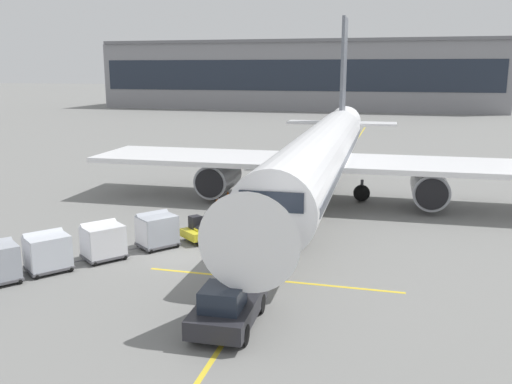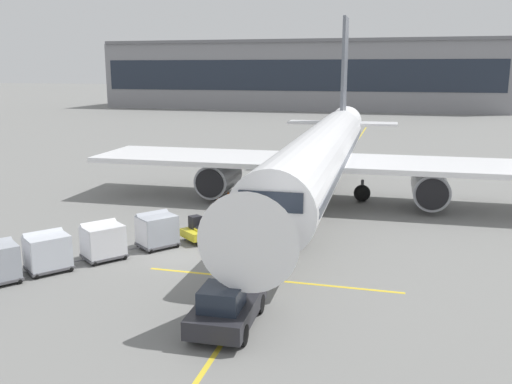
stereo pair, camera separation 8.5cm
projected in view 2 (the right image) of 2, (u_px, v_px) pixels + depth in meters
ground_plane at (183, 256)px, 28.88m from camera, size 600.00×600.00×0.00m
parked_airplane at (322, 155)px, 39.79m from camera, size 33.67×43.88×14.44m
belt_loader at (216, 224)px, 31.72m from camera, size 4.34×4.93×2.94m
baggage_cart_lead at (157, 229)px, 30.05m from camera, size 2.49×2.65×1.91m
baggage_cart_second at (103, 240)px, 28.15m from camera, size 2.49×2.65×1.91m
baggage_cart_third at (47, 251)px, 26.47m from camera, size 2.49×2.65×1.91m
pushback_tug at (227, 306)px, 20.81m from camera, size 2.23×4.46×1.83m
ground_crew_by_loader at (160, 228)px, 30.40m from camera, size 0.47×0.42×1.74m
ground_crew_by_carts at (231, 219)px, 32.12m from camera, size 0.38×0.53×1.74m
safety_cone_engine_keepout at (216, 194)px, 41.34m from camera, size 0.65×0.65×0.74m
safety_cone_wingtip at (228, 196)px, 40.74m from camera, size 0.66×0.66×0.74m
safety_cone_nose_mark at (218, 199)px, 39.92m from camera, size 0.57×0.57×0.65m
apron_guidance_line_lead_in at (315, 204)px, 39.87m from camera, size 0.20×110.00×0.01m
apron_guidance_line_stop_bar at (271, 280)px, 25.52m from camera, size 12.00×0.20×0.01m
terminal_building at (300, 75)px, 134.10m from camera, size 93.40×20.06×16.00m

